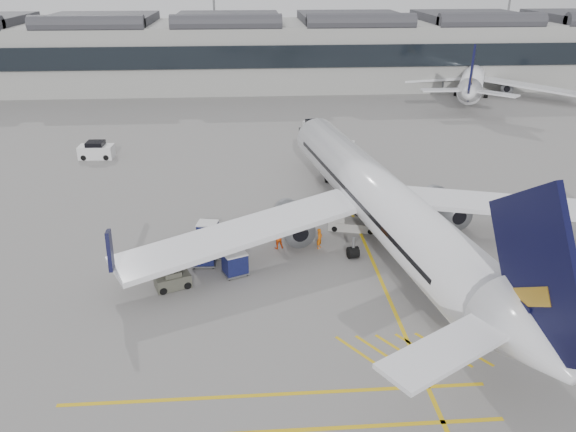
{
  "coord_description": "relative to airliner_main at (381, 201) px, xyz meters",
  "views": [
    {
      "loc": [
        1.02,
        -32.56,
        20.18
      ],
      "look_at": [
        3.64,
        3.49,
        4.0
      ],
      "focal_mm": 35.0,
      "sensor_mm": 36.0,
      "label": 1
    }
  ],
  "objects": [
    {
      "name": "ground",
      "position": [
        -11.08,
        -6.82,
        -3.51
      ],
      "size": [
        220.0,
        220.0,
        0.0
      ],
      "primitive_type": "plane",
      "color": "gray",
      "rests_on": "ground"
    },
    {
      "name": "terminal",
      "position": [
        -11.08,
        65.11,
        2.63
      ],
      "size": [
        200.0,
        20.45,
        12.4
      ],
      "color": "#9E9E99",
      "rests_on": "ground"
    },
    {
      "name": "apron_markings",
      "position": [
        -1.08,
        3.18,
        -3.5
      ],
      "size": [
        0.25,
        60.0,
        0.01
      ],
      "primitive_type": "cube",
      "color": "gold",
      "rests_on": "ground"
    },
    {
      "name": "airliner_main",
      "position": [
        0.0,
        0.0,
        0.0
      ],
      "size": [
        40.55,
        44.64,
        11.93
      ],
      "rotation": [
        0.0,
        0.0,
        0.16
      ],
      "color": "white",
      "rests_on": "ground"
    },
    {
      "name": "airliner_far",
      "position": [
        28.03,
        53.78,
        -0.53
      ],
      "size": [
        32.34,
        35.73,
        10.13
      ],
      "rotation": [
        0.0,
        0.0,
        -0.41
      ],
      "color": "white",
      "rests_on": "ground"
    },
    {
      "name": "belt_loader",
      "position": [
        -1.65,
        2.57,
        -2.92
      ],
      "size": [
        5.07,
        2.56,
        2.01
      ],
      "rotation": [
        0.0,
        0.0,
        -0.25
      ],
      "color": "#B9B6B0",
      "rests_on": "ground"
    },
    {
      "name": "baggage_cart_a",
      "position": [
        -12.68,
        -1.58,
        -2.49
      ],
      "size": [
        1.95,
        1.68,
        1.89
      ],
      "rotation": [
        0.0,
        0.0,
        -0.12
      ],
      "color": "gray",
      "rests_on": "ground"
    },
    {
      "name": "baggage_cart_b",
      "position": [
        -13.48,
        0.89,
        -2.58
      ],
      "size": [
        1.87,
        1.64,
        1.74
      ],
      "rotation": [
        0.0,
        0.0,
        -0.18
      ],
      "color": "gray",
      "rests_on": "ground"
    },
    {
      "name": "baggage_cart_c",
      "position": [
        -13.57,
        -2.8,
        -2.56
      ],
      "size": [
        1.73,
        1.45,
        1.77
      ],
      "rotation": [
        0.0,
        0.0,
        -0.04
      ],
      "color": "gray",
      "rests_on": "ground"
    },
    {
      "name": "baggage_cart_d",
      "position": [
        -11.28,
        -4.37,
        -2.56
      ],
      "size": [
        2.09,
        1.93,
        1.77
      ],
      "rotation": [
        0.0,
        0.0,
        0.4
      ],
      "color": "gray",
      "rests_on": "ground"
    },
    {
      "name": "ramp_agent_a",
      "position": [
        -4.79,
        -0.69,
        -2.68
      ],
      "size": [
        0.66,
        0.72,
        1.66
      ],
      "primitive_type": "imported",
      "rotation": [
        0.0,
        0.0,
        1.01
      ],
      "color": "#DE620B",
      "rests_on": "ground"
    },
    {
      "name": "ramp_agent_b",
      "position": [
        -8.04,
        -0.47,
        -2.58
      ],
      "size": [
        1.04,
        0.89,
        1.85
      ],
      "primitive_type": "imported",
      "rotation": [
        0.0,
        0.0,
        3.38
      ],
      "color": "#EE4B0C",
      "rests_on": "ground"
    },
    {
      "name": "pushback_tug",
      "position": [
        -15.51,
        -5.78,
        -2.93
      ],
      "size": [
        2.67,
        2.15,
        1.3
      ],
      "rotation": [
        0.0,
        0.0,
        0.38
      ],
      "color": "#4E4F43",
      "rests_on": "ground"
    },
    {
      "name": "safety_cone_nose",
      "position": [
        -0.25,
        16.69,
        -3.24
      ],
      "size": [
        0.39,
        0.39,
        0.54
      ],
      "primitive_type": "cone",
      "color": "#F24C0A",
      "rests_on": "ground"
    },
    {
      "name": "safety_cone_engine",
      "position": [
        3.47,
        -1.0,
        -3.25
      ],
      "size": [
        0.37,
        0.37,
        0.52
      ],
      "primitive_type": "cone",
      "color": "#F24C0A",
      "rests_on": "ground"
    },
    {
      "name": "service_van_left",
      "position": [
        -27.41,
        23.41,
        -2.63
      ],
      "size": [
        3.88,
        2.07,
        1.95
      ],
      "rotation": [
        0.0,
        0.0,
        -0.05
      ],
      "color": "silver",
      "rests_on": "ground"
    },
    {
      "name": "service_van_mid",
      "position": [
        -1.59,
        31.7,
        -2.7
      ],
      "size": [
        2.49,
        3.82,
        1.81
      ],
      "rotation": [
        0.0,
        0.0,
        1.79
      ],
      "color": "silver",
      "rests_on": "ground"
    },
    {
      "name": "service_van_right",
      "position": [
        -0.01,
        22.68,
        -2.57
      ],
      "size": [
        4.54,
        3.35,
        2.1
      ],
      "rotation": [
        0.0,
        0.0,
        -0.36
      ],
      "color": "silver",
      "rests_on": "ground"
    }
  ]
}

